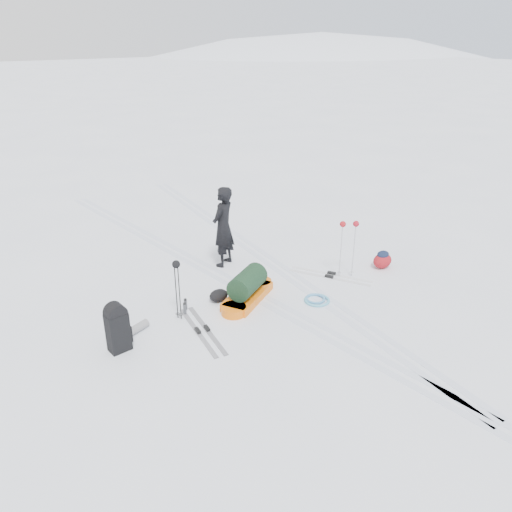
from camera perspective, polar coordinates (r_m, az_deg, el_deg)
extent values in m
plane|color=white|center=(10.42, 0.70, -4.92)|extent=(200.00, 200.00, 0.00)
ellipsoid|color=white|center=(158.10, 5.94, -6.31)|extent=(256.00, 192.00, 160.00)
cube|color=silver|center=(10.35, 0.18, -5.10)|extent=(1.40, 17.97, 0.01)
cube|color=silver|center=(10.48, 1.22, -4.71)|extent=(1.40, 17.97, 0.01)
cube|color=silver|center=(12.54, -0.38, 0.37)|extent=(2.09, 13.88, 0.01)
cube|color=silver|center=(12.67, 0.48, 0.64)|extent=(2.09, 13.88, 0.01)
imported|color=black|center=(11.58, -3.78, 3.34)|extent=(0.83, 0.72, 1.91)
cube|color=orange|center=(10.34, -0.97, -4.63)|extent=(1.46, 1.12, 0.17)
cylinder|color=orange|center=(10.84, 0.48, -3.19)|extent=(0.67, 0.67, 0.17)
cylinder|color=orange|center=(9.86, -2.56, -6.20)|extent=(0.67, 0.67, 0.17)
cylinder|color=black|center=(10.19, -0.98, -2.99)|extent=(1.03, 0.85, 0.50)
cube|color=black|center=(8.99, -15.49, -8.39)|extent=(0.37, 0.28, 0.72)
cylinder|color=black|center=(8.80, -15.76, -6.29)|extent=(0.36, 0.27, 0.35)
cube|color=black|center=(9.13, -14.42, -8.51)|extent=(0.09, 0.19, 0.31)
cylinder|color=gray|center=(9.54, -13.62, -8.13)|extent=(0.59, 0.32, 0.16)
cylinder|color=black|center=(9.61, -9.12, -4.07)|extent=(0.02, 0.02, 1.14)
cylinder|color=black|center=(9.57, -8.74, -4.17)|extent=(0.02, 0.02, 1.14)
torus|color=black|center=(9.84, -8.93, -6.54)|extent=(0.09, 0.09, 0.01)
torus|color=black|center=(9.80, -8.56, -6.65)|extent=(0.09, 0.09, 0.01)
sphere|color=black|center=(9.32, -9.12, -0.94)|extent=(0.15, 0.15, 0.15)
cylinder|color=silver|center=(11.24, 9.66, 0.54)|extent=(0.03, 0.03, 1.25)
cylinder|color=#B9BCC1|center=(11.31, 11.10, 0.58)|extent=(0.03, 0.03, 1.25)
torus|color=#A4A6AB|center=(11.46, 9.48, -1.88)|extent=(0.12, 0.12, 0.01)
torus|color=#ABADB2|center=(11.53, 10.89, -1.82)|extent=(0.12, 0.12, 0.01)
sphere|color=maroon|center=(11.00, 9.89, 3.61)|extent=(0.13, 0.13, 0.13)
sphere|color=maroon|center=(11.08, 11.36, 3.63)|extent=(0.13, 0.13, 0.13)
cube|color=gray|center=(9.44, -5.63, -8.38)|extent=(0.43, 1.79, 0.02)
cube|color=#999AA1|center=(9.39, -6.67, -8.63)|extent=(0.43, 1.79, 0.02)
cube|color=black|center=(9.42, -5.63, -8.21)|extent=(0.10, 0.19, 0.05)
cube|color=black|center=(9.37, -6.68, -8.46)|extent=(0.10, 0.19, 0.05)
cube|color=silver|center=(11.38, 8.35, -2.48)|extent=(0.96, 1.73, 0.02)
cube|color=silver|center=(11.55, 8.63, -2.09)|extent=(0.96, 1.73, 0.02)
cube|color=black|center=(11.37, 8.36, -2.32)|extent=(0.15, 0.20, 0.05)
cube|color=black|center=(11.53, 8.64, -1.94)|extent=(0.15, 0.20, 0.05)
torus|color=#55B0CF|center=(10.39, 6.98, -5.02)|extent=(0.71, 0.71, 0.05)
torus|color=#549ACD|center=(10.42, 6.80, -4.86)|extent=(0.55, 0.55, 0.05)
ellipsoid|color=maroon|center=(12.07, 14.24, -0.52)|extent=(0.60, 0.54, 0.35)
ellipsoid|color=black|center=(12.00, 14.32, 0.17)|extent=(0.39, 0.35, 0.17)
cylinder|color=#595C60|center=(9.92, -8.14, -6.04)|extent=(0.07, 0.07, 0.23)
cylinder|color=#4F5256|center=(10.09, -8.05, -5.53)|extent=(0.07, 0.07, 0.21)
cylinder|color=black|center=(9.86, -8.18, -5.40)|extent=(0.06, 0.06, 0.03)
cylinder|color=black|center=(10.04, -8.09, -4.94)|extent=(0.06, 0.06, 0.03)
ellipsoid|color=black|center=(10.31, -4.30, -4.52)|extent=(0.47, 0.39, 0.25)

